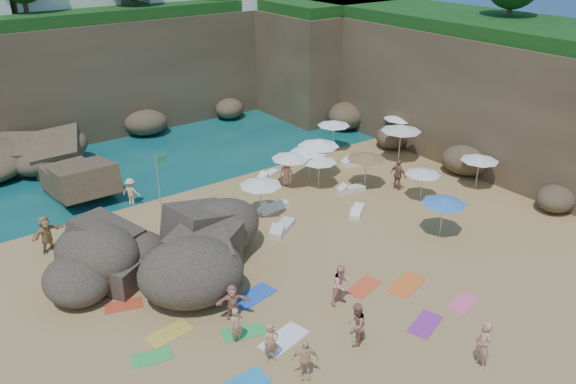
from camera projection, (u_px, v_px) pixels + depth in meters
ground at (292, 266)px, 25.46m from camera, size 120.00×120.00×0.00m
seawater at (80, 109)px, 47.29m from camera, size 120.00×120.00×0.00m
cliff_back at (118, 69)px, 43.01m from camera, size 44.00×8.00×8.00m
cliff_right at (439, 81)px, 39.73m from camera, size 8.00×30.00×8.00m
cliff_corner at (312, 56)px, 47.40m from camera, size 10.00×12.00×8.00m
rock_outcrop at (157, 276)px, 24.69m from camera, size 8.66×7.75×2.84m
flag_pole at (160, 178)px, 28.80m from camera, size 0.69×0.17×3.55m
parasol_0 at (291, 156)px, 32.38m from camera, size 2.25×2.25×2.12m
parasol_1 at (260, 182)px, 29.05m from camera, size 2.23×2.23×2.11m
parasol_2 at (318, 143)px, 33.65m from camera, size 2.51×2.51×2.37m
parasol_3 at (334, 123)px, 37.87m from camera, size 2.21×2.21×2.09m
parasol_4 at (401, 116)px, 38.65m from camera, size 2.41×2.41×2.28m
parasol_5 at (319, 159)px, 32.38m from camera, size 2.03×2.03×1.92m
parasol_6 at (366, 156)px, 32.27m from camera, size 2.28×2.28×2.15m
parasol_7 at (310, 149)px, 33.18m from camera, size 2.31×2.31×2.19m
parasol_8 at (401, 128)px, 35.87m from camera, size 2.61×2.61×2.47m
parasol_9 at (423, 172)px, 30.89m from camera, size 1.96×1.96×1.86m
parasol_10 at (444, 201)px, 27.21m from camera, size 2.19×2.19×2.07m
parasol_11 at (480, 158)px, 32.25m from camera, size 2.17×2.17×2.05m
lounger_0 at (282, 228)px, 28.31m from camera, size 2.03×1.58×0.31m
lounger_1 at (355, 162)px, 36.26m from camera, size 1.94×0.95×0.29m
lounger_2 at (268, 175)px, 34.41m from camera, size 1.70×1.09×0.25m
lounger_3 at (273, 208)px, 30.40m from camera, size 1.88×0.85×0.28m
lounger_4 at (351, 189)px, 32.56m from camera, size 1.77×0.84×0.26m
lounger_5 at (357, 211)px, 30.06m from camera, size 1.62×1.42×0.25m
towel_2 at (364, 287)px, 23.94m from camera, size 1.80×1.21×0.03m
towel_3 at (152, 357)px, 20.04m from camera, size 1.59×1.04×0.03m
towel_4 at (170, 333)px, 21.21m from camera, size 1.79×1.05×0.03m
towel_5 at (284, 339)px, 20.91m from camera, size 2.08×1.36×0.03m
towel_6 at (425, 324)px, 21.71m from camera, size 1.83×1.30×0.03m
towel_7 at (124, 306)px, 22.77m from camera, size 1.66×1.17×0.03m
towel_8 at (254, 296)px, 23.36m from camera, size 2.03×1.28×0.03m
towel_9 at (464, 303)px, 22.92m from camera, size 1.66×1.08×0.03m
towel_10 at (407, 284)px, 24.10m from camera, size 2.12×1.45×0.03m
towel_11 at (243, 332)px, 21.28m from camera, size 1.82×1.28×0.03m
person_stand_0 at (237, 326)px, 20.49m from camera, size 0.58×0.42×1.48m
person_stand_1 at (356, 325)px, 20.36m from camera, size 1.06×0.99×1.73m
person_stand_2 at (131, 192)px, 30.75m from camera, size 0.98×1.03×1.56m
person_stand_3 at (398, 175)px, 32.47m from camera, size 0.53×1.11×1.83m
person_stand_4 at (287, 173)px, 33.09m from camera, size 0.85×0.84×1.58m
person_stand_5 at (46, 234)px, 26.28m from camera, size 1.75×1.07×1.82m
person_stand_6 at (483, 345)px, 19.27m from camera, size 0.65×0.79×1.86m
person_lie_1 at (305, 373)px, 19.07m from camera, size 1.57×1.79×0.38m
person_lie_3 at (233, 313)px, 22.02m from camera, size 1.80×1.86×0.39m
person_lie_4 at (271, 356)px, 19.84m from camera, size 0.86×1.60×0.36m
person_lie_5 at (341, 297)px, 22.78m from camera, size 0.96×1.80×0.67m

